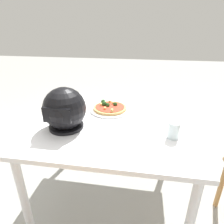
# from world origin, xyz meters

# --- Properties ---
(ground_plane) EXTENTS (14.00, 14.00, 0.00)m
(ground_plane) POSITION_xyz_m (0.00, 0.00, 0.00)
(ground_plane) COLOR #9E9E99
(dining_table) EXTENTS (1.09, 1.06, 0.71)m
(dining_table) POSITION_xyz_m (0.00, 0.00, 0.64)
(dining_table) COLOR white
(dining_table) RESTS_ON ground
(pizza_plate) EXTENTS (0.31, 0.31, 0.01)m
(pizza_plate) POSITION_xyz_m (0.06, -0.14, 0.71)
(pizza_plate) COLOR white
(pizza_plate) RESTS_ON dining_table
(pizza) EXTENTS (0.26, 0.26, 0.05)m
(pizza) POSITION_xyz_m (0.06, -0.15, 0.73)
(pizza) COLOR tan
(pizza) RESTS_ON pizza_plate
(motorcycle_helmet) EXTENTS (0.27, 0.27, 0.27)m
(motorcycle_helmet) POSITION_xyz_m (0.29, 0.18, 0.84)
(motorcycle_helmet) COLOR black
(motorcycle_helmet) RESTS_ON dining_table
(drinking_glass) EXTENTS (0.07, 0.07, 0.10)m
(drinking_glass) POSITION_xyz_m (-0.38, 0.20, 0.76)
(drinking_glass) COLOR silver
(drinking_glass) RESTS_ON dining_table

